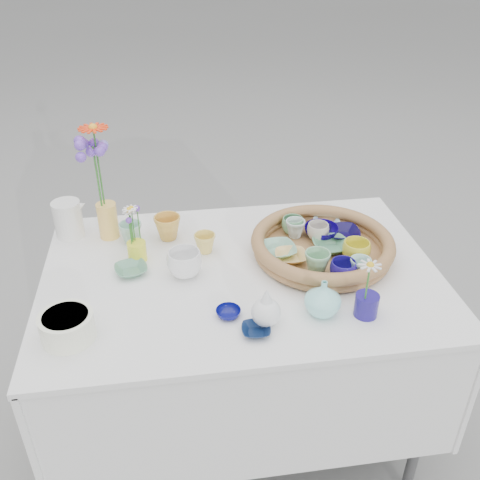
{
  "coord_description": "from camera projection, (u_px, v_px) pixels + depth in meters",
  "views": [
    {
      "loc": [
        -0.21,
        -1.39,
        1.75
      ],
      "look_at": [
        0.0,
        0.02,
        0.87
      ],
      "focal_mm": 40.0,
      "sensor_mm": 36.0,
      "label": 1
    }
  ],
  "objects": [
    {
      "name": "ground",
      "position": [
        241.0,
        429.0,
        2.12
      ],
      "size": [
        80.0,
        80.0,
        0.0
      ],
      "primitive_type": "plane",
      "color": "gray"
    },
    {
      "name": "display_table",
      "position": [
        241.0,
        429.0,
        2.12
      ],
      "size": [
        1.26,
        0.86,
        0.77
      ],
      "primitive_type": null,
      "color": "white",
      "rests_on": "ground"
    },
    {
      "name": "wicker_tray",
      "position": [
        322.0,
        246.0,
        1.77
      ],
      "size": [
        0.47,
        0.47,
        0.08
      ],
      "primitive_type": null,
      "color": "brown",
      "rests_on": "display_table"
    },
    {
      "name": "tray_ceramic_0",
      "position": [
        321.0,
        231.0,
        1.85
      ],
      "size": [
        0.14,
        0.14,
        0.04
      ],
      "primitive_type": "imported",
      "rotation": [
        0.0,
        0.0,
        -0.27
      ],
      "color": "#0D005E",
      "rests_on": "wicker_tray"
    },
    {
      "name": "tray_ceramic_1",
      "position": [
        343.0,
        233.0,
        1.85
      ],
      "size": [
        0.12,
        0.12,
        0.03
      ],
      "primitive_type": "imported",
      "rotation": [
        0.0,
        0.0,
        -0.06
      ],
      "color": "#080331",
      "rests_on": "wicker_tray"
    },
    {
      "name": "tray_ceramic_2",
      "position": [
        356.0,
        252.0,
        1.71
      ],
      "size": [
        0.09,
        0.09,
        0.07
      ],
      "primitive_type": "imported",
      "rotation": [
        0.0,
        0.0,
        -0.01
      ],
      "color": "yellow",
      "rests_on": "wicker_tray"
    },
    {
      "name": "tray_ceramic_3",
      "position": [
        331.0,
        246.0,
        1.78
      ],
      "size": [
        0.13,
        0.13,
        0.03
      ],
      "primitive_type": "imported",
      "rotation": [
        0.0,
        0.0,
        0.09
      ],
      "color": "#54916A",
      "rests_on": "wicker_tray"
    },
    {
      "name": "tray_ceramic_4",
      "position": [
        317.0,
        263.0,
        1.66
      ],
      "size": [
        0.11,
        0.11,
        0.08
      ],
      "primitive_type": "imported",
      "rotation": [
        0.0,
        0.0,
        0.42
      ],
      "color": "#7BB587",
      "rests_on": "wicker_tray"
    },
    {
      "name": "tray_ceramic_5",
      "position": [
        277.0,
        250.0,
        1.76
      ],
      "size": [
        0.13,
        0.13,
        0.03
      ],
      "primitive_type": "imported",
      "rotation": [
        0.0,
        0.0,
        0.11
      ],
      "color": "#78B395",
      "rests_on": "wicker_tray"
    },
    {
      "name": "tray_ceramic_6",
      "position": [
        295.0,
        229.0,
        1.84
      ],
      "size": [
        0.07,
        0.07,
        0.06
      ],
      "primitive_type": "imported",
      "rotation": [
        0.0,
        0.0,
        0.04
      ],
      "color": "silver",
      "rests_on": "wicker_tray"
    },
    {
      "name": "tray_ceramic_7",
      "position": [
        318.0,
        232.0,
        1.83
      ],
      "size": [
        0.08,
        0.08,
        0.06
      ],
      "primitive_type": "imported",
      "rotation": [
        0.0,
        0.0,
        -0.1
      ],
      "color": "beige",
      "rests_on": "wicker_tray"
    },
    {
      "name": "tray_ceramic_8",
      "position": [
        326.0,
        222.0,
        1.93
      ],
      "size": [
        0.11,
        0.11,
        0.02
      ],
      "primitive_type": "imported",
      "rotation": [
        0.0,
        0.0,
        0.34
      ],
      "color": "#B5DFFC",
      "rests_on": "wicker_tray"
    },
    {
      "name": "tray_ceramic_9",
      "position": [
        343.0,
        271.0,
        1.63
      ],
      "size": [
        0.1,
        0.1,
        0.06
      ],
      "primitive_type": "imported",
      "rotation": [
        0.0,
        0.0,
        -0.26
      ],
      "color": "navy",
      "rests_on": "wicker_tray"
    },
    {
      "name": "tray_ceramic_10",
      "position": [
        291.0,
        257.0,
        1.73
      ],
      "size": [
        0.11,
        0.11,
        0.03
      ],
      "primitive_type": "imported",
      "rotation": [
        0.0,
        0.0,
        -0.08
      ],
      "color": "#E6B868",
      "rests_on": "wicker_tray"
    },
    {
      "name": "tray_ceramic_11",
      "position": [
        360.0,
        267.0,
        1.65
      ],
      "size": [
        0.07,
        0.07,
        0.06
      ],
      "primitive_type": "imported",
      "rotation": [
        0.0,
        0.0,
        0.13
      ],
      "color": "#AEE1CB",
      "rests_on": "wicker_tray"
    },
    {
      "name": "tray_ceramic_12",
      "position": [
        293.0,
        226.0,
        1.87
      ],
      "size": [
        0.09,
        0.09,
        0.06
      ],
      "primitive_type": "imported",
      "rotation": [
        0.0,
        0.0,
        0.22
      ],
      "color": "#69A874",
      "rests_on": "wicker_tray"
    },
    {
      "name": "loose_ceramic_0",
      "position": [
        168.0,
        228.0,
        1.86
      ],
      "size": [
        0.12,
        0.12,
        0.09
      ],
      "primitive_type": "imported",
      "rotation": [
        0.0,
        0.0,
        0.43
      ],
      "color": "gold",
      "rests_on": "display_table"
    },
    {
      "name": "loose_ceramic_1",
      "position": [
        205.0,
        243.0,
        1.79
      ],
      "size": [
        0.09,
        0.09,
        0.07
      ],
      "primitive_type": "imported",
      "rotation": [
        0.0,
        0.0,
        0.25
      ],
      "color": "#E6C95C",
      "rests_on": "display_table"
    },
    {
      "name": "loose_ceramic_2",
      "position": [
        131.0,
        270.0,
        1.7
      ],
      "size": [
        0.12,
        0.12,
        0.02
      ],
      "primitive_type": "imported",
      "rotation": [
        0.0,
        0.0,
        0.26
      ],
      "color": "#5B9274",
      "rests_on": "display_table"
    },
    {
      "name": "loose_ceramic_3",
      "position": [
        185.0,
        264.0,
        1.67
      ],
      "size": [
        0.14,
        0.14,
        0.09
      ],
      "primitive_type": "imported",
      "rotation": [
        0.0,
        0.0,
        -0.37
      ],
      "color": "white",
      "rests_on": "display_table"
    },
    {
      "name": "loose_ceramic_4",
      "position": [
        228.0,
        313.0,
        1.52
      ],
      "size": [
        0.08,
        0.08,
        0.02
      ],
      "primitive_type": "imported",
      "rotation": [
        0.0,
        0.0,
        0.11
      ],
      "color": "#090C62",
      "rests_on": "display_table"
    },
    {
      "name": "loose_ceramic_5",
      "position": [
        131.0,
        233.0,
        1.85
      ],
      "size": [
        0.1,
        0.1,
        0.07
      ],
      "primitive_type": "imported",
      "rotation": [
        0.0,
        0.0,
        0.36
      ],
      "color": "#9ACCB4",
      "rests_on": "display_table"
    },
    {
      "name": "loose_ceramic_6",
      "position": [
        256.0,
        330.0,
        1.46
      ],
      "size": [
        0.09,
        0.09,
        0.02
      ],
      "primitive_type": "imported",
      "rotation": [
        0.0,
        0.0,
        -0.09
      ],
      "color": "#0E1E43",
      "rests_on": "display_table"
    },
    {
      "name": "fluted_bowl",
      "position": [
        67.0,
        327.0,
        1.43
      ],
      "size": [
        0.16,
        0.16,
        0.08
      ],
      "primitive_type": null,
      "rotation": [
        0.0,
        0.0,
        -0.09
      ],
      "color": "white",
      "rests_on": "display_table"
    },
    {
      "name": "bud_vase_paleblue",
      "position": [
        266.0,
        306.0,
        1.46
      ],
      "size": [
        0.08,
        0.08,
        0.13
      ],
      "primitive_type": null,
      "rotation": [
        0.0,
        0.0,
        -0.02
      ],
      "color": "white",
      "rests_on": "display_table"
    },
    {
      "name": "bud_vase_seafoam",
      "position": [
        323.0,
        298.0,
        1.51
      ],
      "size": [
        0.11,
        0.11,
        0.11
      ],
      "primitive_type": "imported",
      "rotation": [
        0.0,
        0.0,
        -0.07
      ],
      "color": "#91E7E1",
      "rests_on": "display_table"
    },
    {
      "name": "bud_vase_cobalt",
      "position": [
        366.0,
        305.0,
        1.51
      ],
      "size": [
        0.09,
        0.09,
        0.07
      ],
      "primitive_type": "cylinder",
      "rotation": [
        0.0,
        0.0,
        0.35
      ],
      "color": "navy",
      "rests_on": "display_table"
    },
    {
      "name": "single_daisy",
      "position": [
        368.0,
        282.0,
        1.45
      ],
      "size": [
        0.08,
        0.08,
        0.13
      ],
      "primitive_type": null,
      "rotation": [
        0.0,
        0.0,
        -0.1
      ],
      "color": "silver",
      "rests_on": "bud_vase_cobalt"
    },
    {
      "name": "tall_vase_yellow",
      "position": [
        108.0,
        220.0,
        1.86
      ],
      "size": [
        0.07,
        0.07,
        0.13
      ],
      "primitive_type": "cylinder",
      "rotation": [
        0.0,
        0.0,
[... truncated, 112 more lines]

